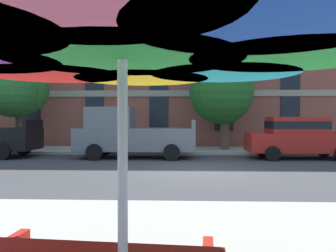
{
  "coord_description": "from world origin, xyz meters",
  "views": [
    {
      "loc": [
        -0.55,
        -10.98,
        1.68
      ],
      "look_at": [
        -1.13,
        3.2,
        1.4
      ],
      "focal_mm": 36.38,
      "sensor_mm": 36.0,
      "label": 1
    }
  ],
  "objects_px": {
    "street_tree_middle": "(222,92)",
    "patio_umbrella": "(122,26)",
    "street_tree_left": "(17,88)",
    "sedan_red": "(298,136)",
    "pickup_gray": "(130,134)"
  },
  "relations": [
    {
      "from": "sedan_red",
      "to": "patio_umbrella",
      "type": "bearing_deg",
      "value": -112.69
    },
    {
      "from": "pickup_gray",
      "to": "sedan_red",
      "type": "relative_size",
      "value": 1.16
    },
    {
      "from": "patio_umbrella",
      "to": "sedan_red",
      "type": "bearing_deg",
      "value": 67.31
    },
    {
      "from": "pickup_gray",
      "to": "sedan_red",
      "type": "bearing_deg",
      "value": -0.0
    },
    {
      "from": "street_tree_left",
      "to": "patio_umbrella",
      "type": "bearing_deg",
      "value": -61.92
    },
    {
      "from": "street_tree_middle",
      "to": "patio_umbrella",
      "type": "bearing_deg",
      "value": -98.68
    },
    {
      "from": "sedan_red",
      "to": "street_tree_middle",
      "type": "bearing_deg",
      "value": 131.75
    },
    {
      "from": "street_tree_left",
      "to": "patio_umbrella",
      "type": "xyz_separation_m",
      "value": [
        8.26,
        -15.48,
        -1.1
      ]
    },
    {
      "from": "sedan_red",
      "to": "patio_umbrella",
      "type": "xyz_separation_m",
      "value": [
        -5.31,
        -12.7,
        1.27
      ]
    },
    {
      "from": "street_tree_left",
      "to": "street_tree_middle",
      "type": "distance_m",
      "value": 10.7
    },
    {
      "from": "street_tree_left",
      "to": "street_tree_middle",
      "type": "xyz_separation_m",
      "value": [
        10.69,
        0.45,
        -0.2
      ]
    },
    {
      "from": "pickup_gray",
      "to": "sedan_red",
      "type": "xyz_separation_m",
      "value": [
        7.19,
        -0.0,
        -0.08
      ]
    },
    {
      "from": "street_tree_middle",
      "to": "patio_umbrella",
      "type": "xyz_separation_m",
      "value": [
        -2.43,
        -15.92,
        -0.9
      ]
    },
    {
      "from": "street_tree_middle",
      "to": "patio_umbrella",
      "type": "distance_m",
      "value": 16.13
    },
    {
      "from": "patio_umbrella",
      "to": "street_tree_middle",
      "type": "bearing_deg",
      "value": 81.32
    }
  ]
}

